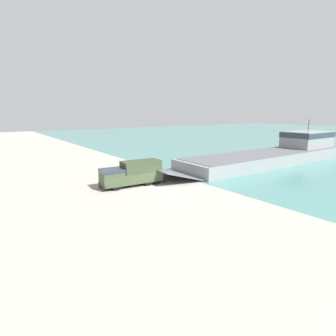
{
  "coord_description": "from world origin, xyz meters",
  "views": [
    {
      "loc": [
        24.24,
        -17.43,
        8.67
      ],
      "look_at": [
        -2.86,
        2.4,
        1.63
      ],
      "focal_mm": 28.0,
      "sensor_mm": 36.0,
      "label": 1
    }
  ],
  "objects_px": {
    "military_truck": "(132,173)",
    "cargo_crate": "(103,183)",
    "soldier_on_ramp": "(116,173)",
    "landing_craft": "(281,151)"
  },
  "relations": [
    {
      "from": "military_truck",
      "to": "cargo_crate",
      "type": "distance_m",
      "value": 3.72
    },
    {
      "from": "soldier_on_ramp",
      "to": "landing_craft",
      "type": "bearing_deg",
      "value": 15.54
    },
    {
      "from": "military_truck",
      "to": "cargo_crate",
      "type": "height_order",
      "value": "military_truck"
    },
    {
      "from": "military_truck",
      "to": "soldier_on_ramp",
      "type": "height_order",
      "value": "military_truck"
    },
    {
      "from": "landing_craft",
      "to": "soldier_on_ramp",
      "type": "bearing_deg",
      "value": -95.95
    },
    {
      "from": "soldier_on_ramp",
      "to": "cargo_crate",
      "type": "height_order",
      "value": "soldier_on_ramp"
    },
    {
      "from": "landing_craft",
      "to": "military_truck",
      "type": "distance_m",
      "value": 30.57
    },
    {
      "from": "military_truck",
      "to": "cargo_crate",
      "type": "bearing_deg",
      "value": -21.33
    },
    {
      "from": "landing_craft",
      "to": "cargo_crate",
      "type": "xyz_separation_m",
      "value": [
        -2.6,
        -33.72,
        -1.39
      ]
    },
    {
      "from": "soldier_on_ramp",
      "to": "cargo_crate",
      "type": "distance_m",
      "value": 3.1
    }
  ]
}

